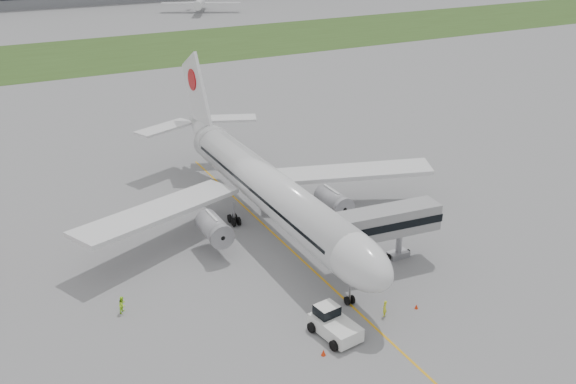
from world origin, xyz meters
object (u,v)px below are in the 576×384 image
airliner (264,184)px  pushback_tug (333,323)px  ground_crew_near (385,308)px  jet_bridge (373,226)px

airliner → pushback_tug: airliner is taller
pushback_tug → ground_crew_near: 5.96m
jet_bridge → ground_crew_near: jet_bridge is taller
jet_bridge → airliner: bearing=117.9°
airliner → ground_crew_near: 23.76m
airliner → jet_bridge: 15.91m
pushback_tug → jet_bridge: (10.19, 8.63, 3.92)m
jet_bridge → ground_crew_near: 10.42m
pushback_tug → ground_crew_near: size_ratio=3.13×
airliner → pushback_tug: (-4.05, -23.30, -4.49)m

